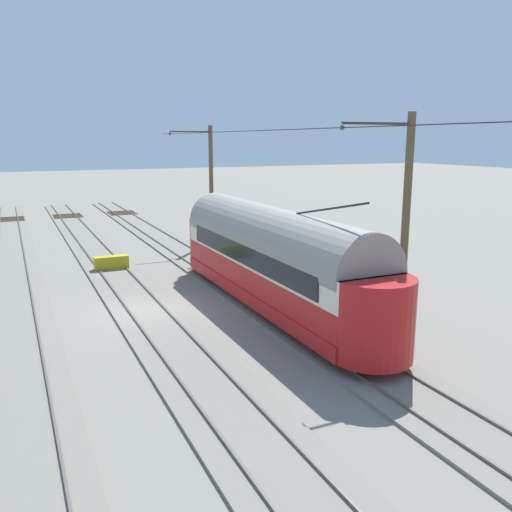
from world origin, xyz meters
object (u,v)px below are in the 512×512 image
at_px(vintage_streetcar, 272,256).
at_px(track_end_bumper, 111,263).
at_px(catenary_pole_foreground, 210,183).
at_px(catenary_pole_mid_near, 404,224).
at_px(switch_stand, 229,250).

relative_size(vintage_streetcar, track_end_bumper, 9.07).
xyz_separation_m(catenary_pole_foreground, catenary_pole_mid_near, (0.00, 19.62, 0.00)).
distance_m(vintage_streetcar, catenary_pole_mid_near, 5.90).
bearing_deg(track_end_bumper, catenary_pole_mid_near, 117.57).
bearing_deg(catenary_pole_foreground, catenary_pole_mid_near, 90.00).
xyz_separation_m(catenary_pole_foreground, track_end_bumper, (7.62, 5.03, -3.73)).
height_order(vintage_streetcar, track_end_bumper, vintage_streetcar).
relative_size(switch_stand, track_end_bumper, 0.69).
distance_m(switch_stand, track_end_bumper, 6.72).
distance_m(vintage_streetcar, catenary_pole_foreground, 15.07).
bearing_deg(catenary_pole_mid_near, vintage_streetcar, -61.38).
distance_m(vintage_streetcar, switch_stand, 9.30).
relative_size(catenary_pole_mid_near, switch_stand, 6.41).
relative_size(catenary_pole_foreground, catenary_pole_mid_near, 1.00).
height_order(catenary_pole_foreground, track_end_bumper, catenary_pole_foreground).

